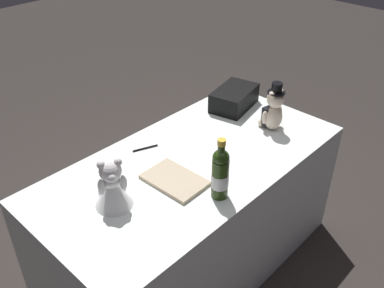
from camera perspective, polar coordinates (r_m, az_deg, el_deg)
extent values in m
plane|color=#2D2826|center=(2.71, 0.00, -15.20)|extent=(12.00, 12.00, 0.00)
cube|color=white|center=(2.44, 0.00, -9.36)|extent=(1.67, 0.83, 0.75)
ellipsoid|color=beige|center=(2.47, 10.76, 3.49)|extent=(0.11, 0.10, 0.15)
cube|color=black|center=(2.49, 10.29, 3.77)|extent=(0.10, 0.06, 0.11)
sphere|color=beige|center=(2.41, 11.04, 5.84)|extent=(0.09, 0.09, 0.09)
sphere|color=beige|center=(2.44, 10.37, 6.09)|extent=(0.04, 0.04, 0.04)
sphere|color=beige|center=(2.42, 11.70, 6.83)|extent=(0.04, 0.04, 0.04)
sphere|color=beige|center=(2.38, 10.57, 6.45)|extent=(0.04, 0.04, 0.04)
ellipsoid|color=beige|center=(2.51, 11.50, 4.20)|extent=(0.03, 0.03, 0.08)
ellipsoid|color=beige|center=(2.43, 9.61, 3.48)|extent=(0.03, 0.03, 0.08)
sphere|color=beige|center=(2.55, 10.24, 3.20)|extent=(0.05, 0.05, 0.05)
sphere|color=beige|center=(2.51, 9.26, 2.82)|extent=(0.05, 0.05, 0.05)
cylinder|color=black|center=(2.39, 11.15, 6.76)|extent=(0.10, 0.10, 0.01)
cylinder|color=black|center=(2.38, 11.23, 7.39)|extent=(0.06, 0.06, 0.05)
cone|color=white|center=(1.92, -10.46, -6.26)|extent=(0.17, 0.17, 0.15)
ellipsoid|color=white|center=(1.88, -10.65, -4.82)|extent=(0.08, 0.07, 0.06)
sphere|color=silver|center=(1.85, -10.82, -3.52)|extent=(0.10, 0.10, 0.10)
sphere|color=silver|center=(1.82, -10.60, -4.43)|extent=(0.04, 0.04, 0.04)
sphere|color=silver|center=(1.82, -12.01, -2.71)|extent=(0.04, 0.04, 0.04)
sphere|color=silver|center=(1.83, -9.88, -2.35)|extent=(0.04, 0.04, 0.04)
ellipsoid|color=silver|center=(1.87, -11.97, -5.61)|extent=(0.03, 0.03, 0.08)
ellipsoid|color=silver|center=(1.87, -9.10, -5.10)|extent=(0.03, 0.03, 0.08)
cone|color=white|center=(1.93, -10.85, -4.22)|extent=(0.18, 0.19, 0.17)
cylinder|color=#233A11|center=(1.92, 3.75, -4.59)|extent=(0.08, 0.08, 0.20)
sphere|color=#233A11|center=(1.86, 3.87, -1.84)|extent=(0.08, 0.08, 0.08)
cylinder|color=#233A11|center=(1.83, 3.93, -0.58)|extent=(0.03, 0.03, 0.08)
cylinder|color=gold|center=(1.81, 3.96, 0.22)|extent=(0.04, 0.04, 0.03)
cylinder|color=white|center=(1.93, 3.73, -4.82)|extent=(0.08, 0.08, 0.07)
cylinder|color=black|center=(2.30, -6.22, -0.54)|extent=(0.13, 0.06, 0.01)
cone|color=silver|center=(2.28, -7.86, -0.96)|extent=(0.02, 0.01, 0.01)
cube|color=black|center=(2.68, 5.63, 6.10)|extent=(0.34, 0.26, 0.12)
cube|color=#B7B7BF|center=(2.61, 6.98, 5.28)|extent=(0.04, 0.02, 0.03)
cube|color=tan|center=(2.06, -2.31, -4.80)|extent=(0.20, 0.30, 0.02)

